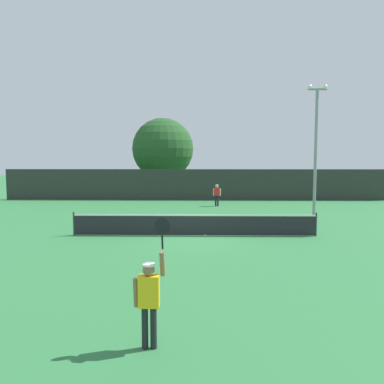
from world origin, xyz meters
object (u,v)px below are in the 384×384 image
Objects in this scene: player_receiving at (217,193)px; parked_car_near at (119,183)px; tennis_ball at (205,235)px; large_tree at (163,149)px; light_pole at (316,142)px; parked_car_mid at (293,186)px; player_serving at (150,292)px.

player_receiving is 16.31m from parked_car_near.
tennis_ball is 0.01× the size of large_tree.
parked_car_mid is (2.29, 14.79, -3.68)m from light_pole.
parked_car_near is 1.00× the size of parked_car_mid.
player_serving is 18.44m from light_pole.
large_tree is at bearing -63.65° from player_receiving.
player_serving reaches higher than player_receiving.
parked_car_mid is (10.12, 31.14, -0.28)m from player_serving.
parked_car_mid is (12.78, 0.29, -3.60)m from large_tree.
light_pole is 1.06× the size of large_tree.
light_pole reaches higher than parked_car_near.
parked_car_mid reaches higher than player_receiving.
large_tree is 1.70× the size of parked_car_near.
parked_car_near is at bearing 131.29° from light_pole.
large_tree is 6.97m from parked_car_near.
player_serving is at bearing -85.07° from large_tree.
player_serving is 32.74m from parked_car_mid.
light_pole is 17.90m from large_tree.
parked_car_near is (-9.89, 12.97, -0.18)m from player_receiving.
player_receiving is 12.82m from parked_car_mid.
player_serving is at bearing -115.60° from light_pole.
player_receiving is 0.21× the size of large_tree.
parked_car_mid is at bearing 71.99° from player_serving.
parked_car_near is at bearing 102.76° from player_serving.
tennis_ball is at bearing -138.01° from light_pole.
player_serving is 1.56× the size of player_receiving.
parked_car_near is at bearing 147.69° from large_tree.
player_receiving is 0.20× the size of light_pole.
tennis_ball is (-0.99, -10.71, -0.92)m from player_receiving.
tennis_ball is (1.19, 10.37, -1.03)m from player_serving.
player_receiving is at bearing -57.23° from parked_car_near.
light_pole is (7.83, 16.35, 3.40)m from player_serving.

